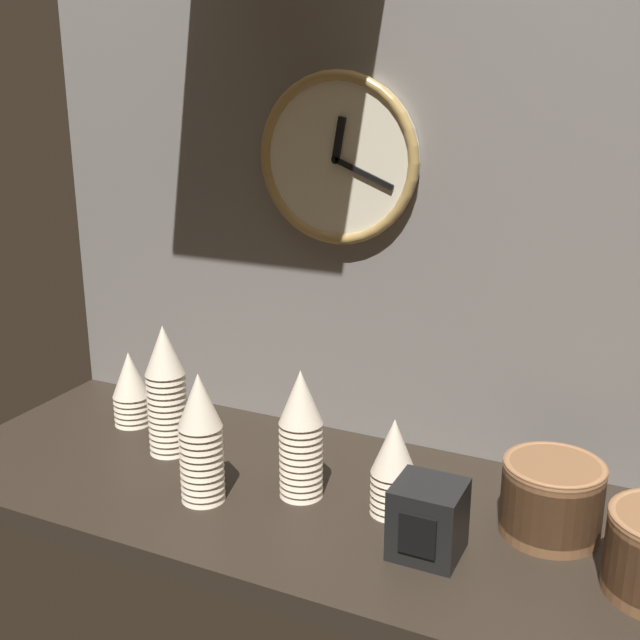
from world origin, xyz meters
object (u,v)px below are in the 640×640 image
object	(u,v)px
cup_stack_left	(166,390)
napkin_dispenser	(428,519)
cup_stack_far_left	(131,388)
cup_stack_center_left	(201,438)
bowl_stack_right	(552,497)
cup_stack_center	(301,434)
cup_stack_center_right	(394,466)
wall_clock	(338,159)

from	to	relation	value
cup_stack_left	napkin_dispenser	distance (m)	0.58
cup_stack_left	cup_stack_far_left	size ratio (longest dim) A/B	1.63
cup_stack_center_left	bowl_stack_right	world-z (taller)	cup_stack_center_left
cup_stack_center	bowl_stack_right	size ratio (longest dim) A/B	1.45
cup_stack_left	cup_stack_center	world-z (taller)	cup_stack_left
cup_stack_left	cup_stack_far_left	world-z (taller)	cup_stack_left
bowl_stack_right	cup_stack_center	bearing A→B (deg)	-171.10
cup_stack_left	napkin_dispenser	bearing A→B (deg)	-11.40
cup_stack_center_right	cup_stack_center	distance (m)	0.17
napkin_dispenser	cup_stack_left	bearing A→B (deg)	168.60
napkin_dispenser	cup_stack_center_left	bearing A→B (deg)	-178.40
cup_stack_far_left	bowl_stack_right	bearing A→B (deg)	-3.15
cup_stack_left	wall_clock	size ratio (longest dim) A/B	0.81
bowl_stack_right	wall_clock	distance (m)	0.70
cup_stack_far_left	cup_stack_center_right	bearing A→B (deg)	-9.12
cup_stack_center_right	cup_stack_center_left	bearing A→B (deg)	-162.31
cup_stack_left	wall_clock	distance (m)	0.54
cup_stack_center	wall_clock	bearing A→B (deg)	100.96
cup_stack_left	cup_stack_center	size ratio (longest dim) A/B	1.11
cup_stack_far_left	cup_stack_center_left	size ratio (longest dim) A/B	0.68
wall_clock	napkin_dispenser	world-z (taller)	wall_clock
cup_stack_left	cup_stack_far_left	xyz separation A→B (m)	(-0.15, 0.07, -0.05)
cup_stack_far_left	napkin_dispenser	world-z (taller)	cup_stack_far_left
cup_stack_center	napkin_dispenser	world-z (taller)	cup_stack_center
wall_clock	napkin_dispenser	distance (m)	0.67
bowl_stack_right	wall_clock	xyz separation A→B (m)	(-0.46, 0.19, 0.49)
cup_stack_center_right	cup_stack_far_left	distance (m)	0.63
cup_stack_far_left	cup_stack_center_left	xyz separation A→B (m)	(0.31, -0.20, 0.04)
wall_clock	cup_stack_center	bearing A→B (deg)	-79.04
cup_stack_left	bowl_stack_right	world-z (taller)	cup_stack_left
wall_clock	napkin_dispenser	bearing A→B (deg)	-47.43
cup_stack_center_right	napkin_dispenser	bearing A→B (deg)	-44.62
cup_stack_center_left	bowl_stack_right	distance (m)	0.58
cup_stack_center_left	napkin_dispenser	world-z (taller)	cup_stack_center_left
cup_stack_center	cup_stack_center_left	size ratio (longest dim) A/B	1.00
cup_stack_left	napkin_dispenser	xyz separation A→B (m)	(0.56, -0.11, -0.07)
wall_clock	cup_stack_left	bearing A→B (deg)	-139.81
wall_clock	cup_stack_center_right	bearing A→B (deg)	-48.53
cup_stack_center_left	wall_clock	xyz separation A→B (m)	(0.10, 0.34, 0.44)
cup_stack_center_right	bowl_stack_right	distance (m)	0.26
bowl_stack_right	wall_clock	size ratio (longest dim) A/B	0.51
cup_stack_center_right	cup_stack_far_left	bearing A→B (deg)	170.88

